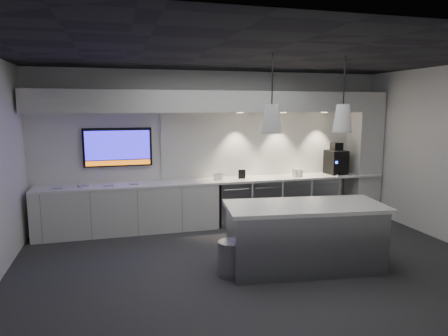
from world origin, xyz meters
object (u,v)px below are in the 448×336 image
object	(u,v)px
island	(304,236)
coffee_machine	(336,161)
bin	(230,258)
wall_tv	(118,147)

from	to	relation	value
island	coffee_machine	xyz separation A→B (m)	(1.92, 2.44, 0.69)
bin	coffee_machine	distance (m)	3.95
wall_tv	coffee_machine	bearing A→B (deg)	-3.19
bin	coffee_machine	world-z (taller)	coffee_machine
island	coffee_machine	distance (m)	3.18
wall_tv	bin	distance (m)	3.28
island	coffee_machine	size ratio (longest dim) A/B	3.52
island	bin	world-z (taller)	island
wall_tv	island	distance (m)	3.84
wall_tv	coffee_machine	world-z (taller)	wall_tv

